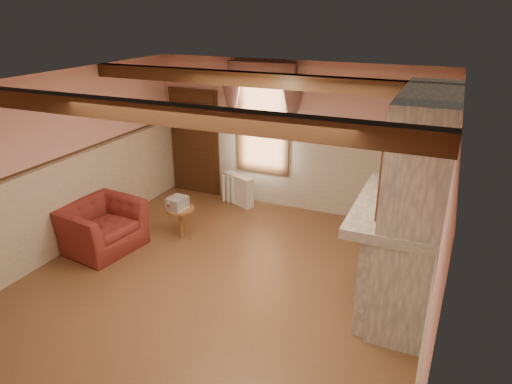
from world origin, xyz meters
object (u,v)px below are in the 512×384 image
at_px(radiator, 239,190).
at_px(bowl, 403,196).
at_px(armchair, 101,227).
at_px(oil_lamp, 408,176).
at_px(mantel_clock, 408,179).
at_px(side_table, 181,223).

distance_m(radiator, bowl, 3.97).
distance_m(armchair, oil_lamp, 4.76).
relative_size(armchair, mantel_clock, 4.91).
xyz_separation_m(mantel_clock, oil_lamp, (0.00, 0.01, 0.04)).
xyz_separation_m(side_table, oil_lamp, (3.51, 0.21, 1.29)).
bearing_deg(mantel_clock, bowl, -90.00).
height_order(armchair, mantel_clock, mantel_clock).
height_order(bowl, mantel_clock, mantel_clock).
distance_m(side_table, bowl, 3.71).
distance_m(radiator, mantel_clock, 3.78).
xyz_separation_m(armchair, mantel_clock, (4.49, 1.02, 1.14)).
bearing_deg(bowl, radiator, 148.74).
xyz_separation_m(armchair, side_table, (0.98, 0.81, -0.11)).
height_order(side_table, bowl, bowl).
distance_m(side_table, mantel_clock, 3.73).
height_order(armchair, bowl, bowl).
relative_size(side_table, mantel_clock, 2.29).
bearing_deg(oil_lamp, mantel_clock, -90.00).
xyz_separation_m(side_table, mantel_clock, (3.51, 0.20, 1.25)).
bearing_deg(radiator, oil_lamp, 0.19).
bearing_deg(oil_lamp, bowl, -90.00).
bearing_deg(radiator, side_table, -73.97).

